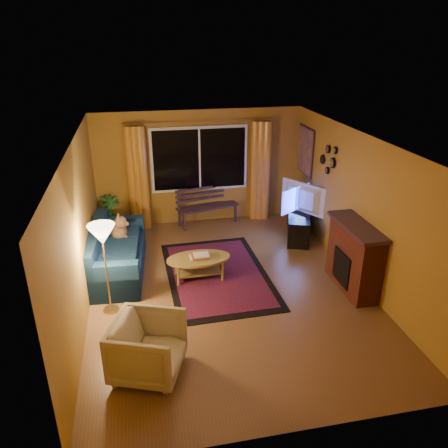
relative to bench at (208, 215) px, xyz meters
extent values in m
cube|color=brown|center=(-0.13, -2.75, -0.22)|extent=(4.50, 6.00, 0.02)
cube|color=white|center=(-0.13, -2.75, 2.30)|extent=(4.50, 6.00, 0.02)
cube|color=#B27F2A|center=(-0.13, 0.26, 1.04)|extent=(4.50, 0.02, 2.50)
cube|color=#B27F2A|center=(-2.39, -2.75, 1.04)|extent=(0.02, 6.00, 2.50)
cube|color=#B27F2A|center=(2.13, -2.75, 1.04)|extent=(0.02, 6.00, 2.50)
cube|color=black|center=(-0.13, 0.19, 1.24)|extent=(2.00, 0.02, 1.30)
cylinder|color=#BF8C3F|center=(-0.13, 0.15, 2.04)|extent=(3.20, 0.03, 0.03)
cylinder|color=orange|center=(-1.48, 0.13, 0.91)|extent=(0.36, 0.36, 2.24)
cylinder|color=orange|center=(1.22, 0.13, 0.91)|extent=(0.36, 0.36, 2.24)
cube|color=#311F26|center=(0.00, 0.00, 0.00)|extent=(1.43, 0.72, 0.41)
imported|color=#235B1E|center=(-2.13, 0.00, 0.20)|extent=(0.57, 0.57, 0.81)
cube|color=#0F2642|center=(-1.94, -1.82, 0.21)|extent=(1.04, 2.14, 0.84)
imported|color=beige|center=(-1.51, -4.51, 0.22)|extent=(1.01, 1.04, 0.84)
cylinder|color=#BF8C3F|center=(-2.04, -3.03, 0.52)|extent=(0.31, 0.31, 1.44)
cube|color=maroon|center=(-0.22, -2.28, -0.20)|extent=(1.81, 2.79, 0.02)
cylinder|color=#A28638|center=(-0.55, -2.33, 0.00)|extent=(1.13, 1.13, 0.40)
cube|color=black|center=(1.76, -1.03, 0.06)|extent=(0.83, 1.35, 0.53)
imported|color=black|center=(1.76, -1.03, 0.64)|extent=(0.70, 0.99, 0.62)
cube|color=maroon|center=(1.92, -3.15, 0.34)|extent=(0.40, 1.20, 1.10)
cube|color=orange|center=(2.09, -0.30, 1.44)|extent=(0.04, 0.76, 0.96)
camera|label=1|loc=(-1.46, -8.95, 3.74)|focal=35.00mm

